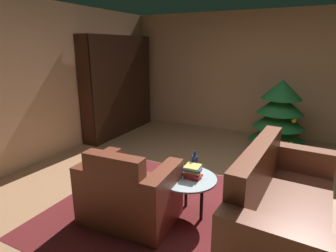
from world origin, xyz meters
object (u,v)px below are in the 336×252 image
Objects in this scene: coffee_table at (187,182)px; book_stack_on_table at (192,172)px; decorated_tree at (279,115)px; bottle_on_table at (194,163)px; armchair_red at (129,194)px; couch_red at (280,210)px; bookshelf_unit at (123,87)px.

book_stack_on_table is (0.05, 0.02, 0.12)m from coffee_table.
bottle_on_table is at bearing -103.99° from decorated_tree.
book_stack_on_table is at bearing 33.70° from armchair_red.
bottle_on_table is 2.64m from decorated_tree.
coffee_table is 0.50× the size of decorated_tree.
armchair_red is 1.56× the size of coffee_table.
decorated_tree is (-0.31, 2.70, 0.32)m from couch_red.
decorated_tree is at bearing 69.22° from armchair_red.
decorated_tree is (3.19, 0.35, -0.35)m from bookshelf_unit.
bookshelf_unit is at bearing 126.36° from armchair_red.
couch_red is 1.51× the size of decorated_tree.
bookshelf_unit is 3.23m from decorated_tree.
armchair_red is 0.80m from bottle_on_table.
armchair_red is at bearing -134.87° from bottle_on_table.
coffee_table is 2.82m from decorated_tree.
couch_red is at bearing -8.83° from bottle_on_table.
decorated_tree is at bearing 76.01° from bottle_on_table.
bottle_on_table is (-0.95, 0.15, 0.25)m from couch_red.
coffee_table is 3.11× the size of book_stack_on_table.
armchair_red is 0.52× the size of couch_red.
armchair_red reaches higher than bottle_on_table.
decorated_tree reaches higher than armchair_red.
bottle_on_table is at bearing 86.88° from coffee_table.
bookshelf_unit is at bearing -173.70° from decorated_tree.
book_stack_on_table is 0.82× the size of bottle_on_table.
couch_red is 3.00× the size of coffee_table.
bookshelf_unit is 3.53m from coffee_table.
bookshelf_unit is 4.28m from couch_red.
couch_red is 9.33× the size of book_stack_on_table.
decorated_tree reaches higher than couch_red.
couch_red reaches higher than armchair_red.
bottle_on_table is (2.56, -2.20, -0.42)m from bookshelf_unit.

